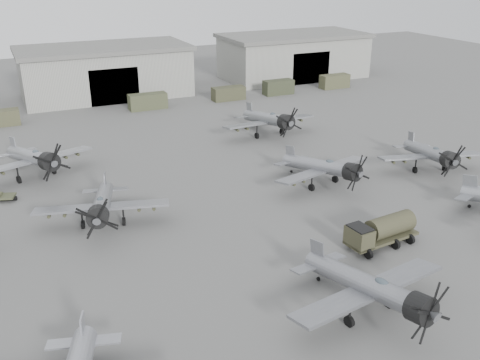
% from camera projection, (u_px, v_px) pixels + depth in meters
% --- Properties ---
extents(ground, '(220.00, 220.00, 0.00)m').
position_uv_depth(ground, '(270.00, 261.00, 43.31)').
color(ground, '#555553').
rests_on(ground, ground).
extents(hangar_center, '(29.00, 14.80, 8.70)m').
position_uv_depth(hangar_center, '(105.00, 71.00, 93.49)').
color(hangar_center, '#A4A59A').
rests_on(hangar_center, ground).
extents(hangar_right, '(29.00, 14.80, 8.70)m').
position_uv_depth(hangar_right, '(293.00, 56.00, 108.25)').
color(hangar_right, '#A4A59A').
rests_on(hangar_right, ground).
extents(support_truck_2, '(5.19, 2.20, 2.28)m').
position_uv_depth(support_truck_2, '(1.00, 118.00, 77.75)').
color(support_truck_2, '#45452D').
rests_on(support_truck_2, ground).
extents(support_truck_4, '(6.13, 2.20, 2.52)m').
position_uv_depth(support_truck_4, '(148.00, 101.00, 86.25)').
color(support_truck_4, '#40452D').
rests_on(support_truck_4, ground).
extents(support_truck_5, '(5.65, 2.20, 2.28)m').
position_uv_depth(support_truck_5, '(228.00, 93.00, 91.84)').
color(support_truck_5, '#3C3D28').
rests_on(support_truck_5, ground).
extents(support_truck_6, '(5.44, 2.20, 2.56)m').
position_uv_depth(support_truck_6, '(278.00, 87.00, 95.58)').
color(support_truck_6, '#343925').
rests_on(support_truck_6, ground).
extents(support_truck_7, '(5.57, 2.20, 2.53)m').
position_uv_depth(support_truck_7, '(335.00, 81.00, 100.25)').
color(support_truck_7, '#47492F').
rests_on(support_truck_7, ground).
extents(aircraft_near_1, '(12.73, 11.46, 5.05)m').
position_uv_depth(aircraft_near_1, '(374.00, 289.00, 35.69)').
color(aircraft_near_1, gray).
rests_on(aircraft_near_1, ground).
extents(aircraft_mid_1, '(12.18, 10.96, 4.85)m').
position_uv_depth(aircraft_mid_1, '(101.00, 205.00, 47.94)').
color(aircraft_mid_1, gray).
rests_on(aircraft_mid_1, ground).
extents(aircraft_mid_2, '(12.18, 10.96, 4.84)m').
position_uv_depth(aircraft_mid_2, '(325.00, 168.00, 56.52)').
color(aircraft_mid_2, gray).
rests_on(aircraft_mid_2, ground).
extents(aircraft_mid_3, '(12.10, 10.89, 4.83)m').
position_uv_depth(aircraft_mid_3, '(433.00, 154.00, 60.39)').
color(aircraft_mid_3, gray).
rests_on(aircraft_mid_3, ground).
extents(aircraft_far_0, '(13.18, 11.87, 5.28)m').
position_uv_depth(aircraft_far_0, '(34.00, 158.00, 58.57)').
color(aircraft_far_0, '#919499').
rests_on(aircraft_far_0, ground).
extents(aircraft_far_1, '(13.22, 11.90, 5.29)m').
position_uv_depth(aircraft_far_1, '(270.00, 120.00, 72.50)').
color(aircraft_far_1, gray).
rests_on(aircraft_far_1, ground).
extents(fuel_tanker, '(6.91, 3.55, 2.59)m').
position_uv_depth(fuel_tanker, '(381.00, 230.00, 45.12)').
color(fuel_tanker, '#3B3A26').
rests_on(fuel_tanker, ground).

